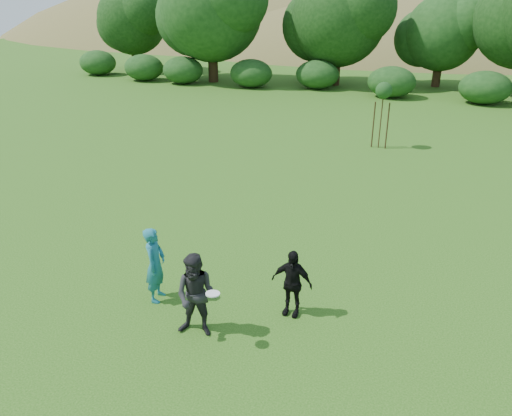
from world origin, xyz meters
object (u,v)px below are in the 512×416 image
at_px(player_teal, 155,265).
at_px(player_grey, 197,296).
at_px(sapling, 384,92).
at_px(player_black, 292,283).

bearing_deg(player_teal, player_grey, -130.33).
height_order(player_grey, sapling, sapling).
bearing_deg(player_black, player_grey, -137.54).
relative_size(player_black, sapling, 0.53).
bearing_deg(sapling, player_black, -89.02).
bearing_deg(player_grey, player_black, 32.48).
height_order(player_teal, player_black, player_teal).
relative_size(player_grey, player_black, 1.18).
height_order(player_black, sapling, sapling).
xyz_separation_m(player_teal, sapling, (2.70, 13.78, 1.56)).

